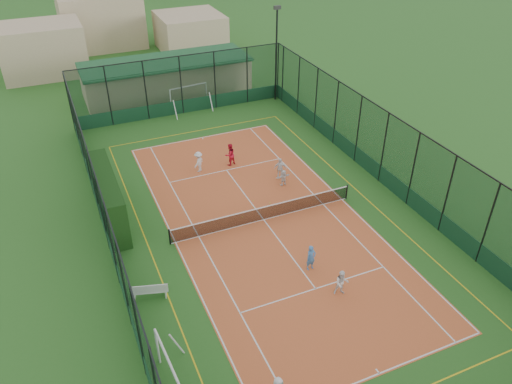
# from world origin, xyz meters

# --- Properties ---
(ground) EXTENTS (300.00, 300.00, 0.00)m
(ground) POSITION_xyz_m (0.00, 0.00, 0.00)
(ground) COLOR #2A6221
(ground) RESTS_ON ground
(court_slab) EXTENTS (11.17, 23.97, 0.01)m
(court_slab) POSITION_xyz_m (0.00, 0.00, 0.01)
(court_slab) COLOR #BD5B2A
(court_slab) RESTS_ON ground
(tennis_net) EXTENTS (11.67, 0.12, 1.06)m
(tennis_net) POSITION_xyz_m (0.00, 0.00, 0.53)
(tennis_net) COLOR black
(tennis_net) RESTS_ON ground
(perimeter_fence) EXTENTS (18.12, 34.12, 5.00)m
(perimeter_fence) POSITION_xyz_m (0.00, 0.00, 2.50)
(perimeter_fence) COLOR #10311E
(perimeter_fence) RESTS_ON ground
(floodlight_ne) EXTENTS (0.60, 0.26, 8.25)m
(floodlight_ne) POSITION_xyz_m (8.60, 16.60, 4.12)
(floodlight_ne) COLOR black
(floodlight_ne) RESTS_ON ground
(clubhouse) EXTENTS (15.20, 7.20, 3.15)m
(clubhouse) POSITION_xyz_m (0.00, 22.00, 1.57)
(clubhouse) COLOR tan
(clubhouse) RESTS_ON ground
(hedge_left) EXTENTS (1.02, 6.83, 2.99)m
(hedge_left) POSITION_xyz_m (-8.30, 3.86, 1.49)
(hedge_left) COLOR black
(hedge_left) RESTS_ON ground
(white_bench) EXTENTS (1.82, 0.95, 0.99)m
(white_bench) POSITION_xyz_m (-7.80, -3.67, 0.49)
(white_bench) COLOR white
(white_bench) RESTS_ON ground
(futsal_goal_near) EXTENTS (3.25, 1.13, 2.06)m
(futsal_goal_near) POSITION_xyz_m (-8.23, -9.19, 1.03)
(futsal_goal_near) COLOR white
(futsal_goal_near) RESTS_ON ground
(futsal_goal_far) EXTENTS (3.55, 1.42, 2.23)m
(futsal_goal_far) POSITION_xyz_m (0.65, 17.27, 1.11)
(futsal_goal_far) COLOR white
(futsal_goal_far) RESTS_ON ground
(child_near_mid) EXTENTS (0.57, 0.40, 1.48)m
(child_near_mid) POSITION_xyz_m (0.48, -4.95, 0.75)
(child_near_mid) COLOR #447EC1
(child_near_mid) RESTS_ON court_slab
(child_near_right) EXTENTS (0.84, 0.74, 1.43)m
(child_near_right) POSITION_xyz_m (0.98, -7.18, 0.73)
(child_near_right) COLOR white
(child_near_right) RESTS_ON court_slab
(child_far_left) EXTENTS (1.10, 1.06, 1.50)m
(child_far_left) POSITION_xyz_m (-1.80, 7.03, 0.76)
(child_far_left) COLOR white
(child_far_left) RESTS_ON court_slab
(child_far_right) EXTENTS (0.95, 0.68, 1.49)m
(child_far_right) POSITION_xyz_m (3.00, 3.99, 0.76)
(child_far_right) COLOR white
(child_far_right) RESTS_ON court_slab
(child_far_back) EXTENTS (1.07, 0.41, 1.13)m
(child_far_back) POSITION_xyz_m (2.82, 3.09, 0.57)
(child_far_back) COLOR white
(child_far_back) RESTS_ON court_slab
(coach) EXTENTS (0.94, 0.83, 1.63)m
(coach) POSITION_xyz_m (0.52, 7.03, 0.83)
(coach) COLOR red
(coach) RESTS_ON court_slab
(tennis_balls) EXTENTS (2.25, 1.44, 0.07)m
(tennis_balls) POSITION_xyz_m (0.03, 1.42, 0.04)
(tennis_balls) COLOR #CCE033
(tennis_balls) RESTS_ON court_slab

